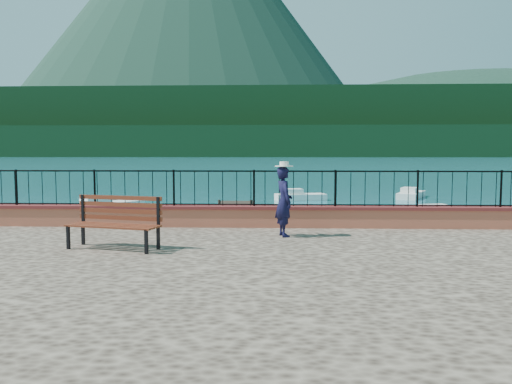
# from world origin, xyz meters

# --- Properties ---
(ground) EXTENTS (2000.00, 2000.00, 0.00)m
(ground) POSITION_xyz_m (0.00, 0.00, 0.00)
(ground) COLOR #19596B
(ground) RESTS_ON ground
(parapet) EXTENTS (28.00, 0.46, 0.58)m
(parapet) POSITION_xyz_m (0.00, 3.70, 1.49)
(parapet) COLOR #B95B43
(parapet) RESTS_ON promenade
(railing) EXTENTS (27.00, 0.05, 0.95)m
(railing) POSITION_xyz_m (0.00, 3.70, 2.25)
(railing) COLOR black
(railing) RESTS_ON parapet
(dock) EXTENTS (2.00, 16.00, 0.30)m
(dock) POSITION_xyz_m (-2.00, 12.00, 0.15)
(dock) COLOR #2D231C
(dock) RESTS_ON ground
(far_forest) EXTENTS (900.00, 60.00, 18.00)m
(far_forest) POSITION_xyz_m (0.00, 300.00, 9.00)
(far_forest) COLOR black
(far_forest) RESTS_ON ground
(foothills) EXTENTS (900.00, 120.00, 44.00)m
(foothills) POSITION_xyz_m (0.00, 360.00, 22.00)
(foothills) COLOR black
(foothills) RESTS_ON ground
(volcano) EXTENTS (560.00, 560.00, 380.00)m
(volcano) POSITION_xyz_m (-120.00, 700.00, 190.00)
(volcano) COLOR #142D23
(volcano) RESTS_ON ground
(companion_hill) EXTENTS (448.00, 384.00, 180.00)m
(companion_hill) POSITION_xyz_m (220.00, 560.00, 0.00)
(companion_hill) COLOR #142D23
(companion_hill) RESTS_ON ground
(park_bench) EXTENTS (2.10, 1.12, 1.11)m
(park_bench) POSITION_xyz_m (-3.13, 0.51, 1.53)
(park_bench) COLOR black
(park_bench) RESTS_ON promenade
(person) EXTENTS (0.57, 0.71, 1.70)m
(person) POSITION_xyz_m (0.49, 2.24, 2.05)
(person) COLOR black
(person) RESTS_ON promenade
(hat) EXTENTS (0.44, 0.44, 0.12)m
(hat) POSITION_xyz_m (0.49, 2.24, 2.96)
(hat) COLOR white
(hat) RESTS_ON person
(boat_0) EXTENTS (3.69, 2.56, 0.80)m
(boat_0) POSITION_xyz_m (-4.49, 6.62, 0.40)
(boat_0) COLOR white
(boat_0) RESTS_ON ground
(boat_1) EXTENTS (4.11, 1.44, 0.80)m
(boat_1) POSITION_xyz_m (3.41, 12.17, 0.40)
(boat_1) COLOR white
(boat_1) RESTS_ON ground
(boat_2) EXTENTS (3.86, 2.25, 0.80)m
(boat_2) POSITION_xyz_m (8.28, 13.78, 0.40)
(boat_2) COLOR silver
(boat_2) RESTS_ON ground
(boat_3) EXTENTS (3.77, 3.95, 0.80)m
(boat_3) POSITION_xyz_m (-9.22, 17.64, 0.40)
(boat_3) COLOR silver
(boat_3) RESTS_ON ground
(boat_4) EXTENTS (3.53, 1.98, 0.80)m
(boat_4) POSITION_xyz_m (1.93, 23.54, 0.40)
(boat_4) COLOR white
(boat_4) RESTS_ON ground
(boat_5) EXTENTS (2.84, 3.99, 0.80)m
(boat_5) POSITION_xyz_m (9.79, 25.49, 0.40)
(boat_5) COLOR silver
(boat_5) RESTS_ON ground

